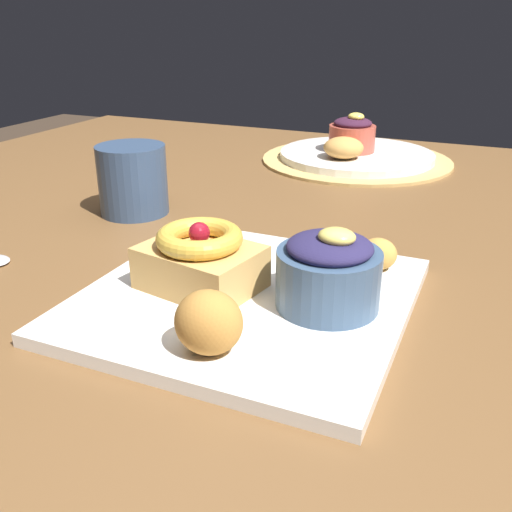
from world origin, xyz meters
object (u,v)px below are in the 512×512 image
Objects in this scene: coffee_mug at (133,180)px; back_ramekin at (352,134)px; berry_ramekin at (329,272)px; back_plate at (356,155)px; front_plate at (247,298)px; cake_slice at (200,259)px; back_pastry at (343,148)px; fritter_middle at (378,254)px; fritter_front at (209,322)px.

back_ramekin is at bearing 64.65° from coffee_mug.
back_ramekin is at bearing 102.94° from berry_ramekin.
berry_ramekin reaches higher than back_plate.
cake_slice reaches higher than front_plate.
berry_ramekin is 0.52m from back_pastry.
coffee_mug is at bearing 144.11° from front_plate.
front_plate is 3.48× the size of back_ramekin.
cake_slice is 3.15× the size of fritter_middle.
berry_ramekin is 1.10× the size of back_ramekin.
berry_ramekin is 0.36m from coffee_mug.
back_ramekin is at bearing 95.64° from front_plate.
cake_slice is at bearing -142.90° from fritter_middle.
back_ramekin reaches higher than back_pastry.
back_plate is at bearing -8.60° from back_ramekin.
back_plate is (-0.06, 0.67, -0.03)m from fritter_front.
front_plate is at bearing 98.22° from fritter_front.
back_plate is (-0.05, 0.57, 0.01)m from front_plate.
cake_slice is 0.12m from berry_ramekin.
fritter_middle is 0.49m from back_plate.
back_plate is at bearing 106.80° from fritter_middle.
back_pastry is at bearing 110.09° from fritter_middle.
berry_ramekin is 0.10m from fritter_middle.
back_plate reaches higher than front_plate.
cake_slice is 1.73× the size of back_pastry.
back_ramekin is (-0.06, 0.57, 0.04)m from front_plate.
fritter_front reaches higher than fritter_middle.
berry_ramekin is (0.12, 0.01, 0.00)m from cake_slice.
back_pastry reaches higher than front_plate.
fritter_front is at bearing -112.28° from fritter_middle.
coffee_mug is (-0.26, 0.27, 0.01)m from fritter_front.
coffee_mug is (-0.20, -0.39, 0.03)m from back_plate.
cake_slice is 0.43× the size of back_plate.
cake_slice is at bearing -88.75° from back_ramekin.
coffee_mug reaches higher than back_pastry.
fritter_front is 0.64× the size of back_ramekin.
fritter_front is 1.41× the size of fritter_middle.
front_plate is 0.57m from back_ramekin.
front_plate is 0.06m from cake_slice.
fritter_middle is at bearing 37.10° from cake_slice.
back_plate is at bearing 63.30° from coffee_mug.
back_pastry is at bearing 104.23° from berry_ramekin.
back_ramekin is (-0.01, 0.57, 0.01)m from cake_slice.
cake_slice reaches higher than back_plate.
cake_slice is 0.57m from back_plate.
cake_slice is 0.27m from coffee_mug.
back_plate is at bearing 90.19° from cake_slice.
coffee_mug is (-0.34, 0.08, 0.02)m from fritter_middle.
fritter_front reaches higher than front_plate.
berry_ramekin reaches higher than back_pastry.
front_plate is at bearing -35.89° from coffee_mug.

